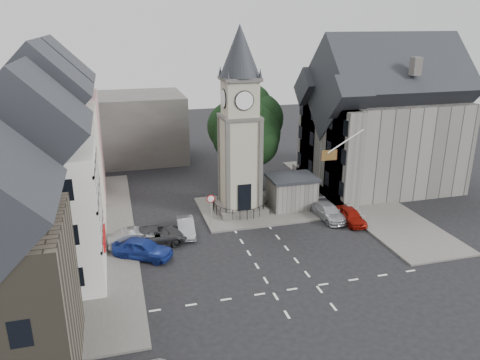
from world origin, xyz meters
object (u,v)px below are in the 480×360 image
object	(u,v)px
clock_tower	(240,123)
stone_shelter	(292,192)
car_west_blue	(143,248)
pedestrian	(358,194)
car_east_red	(351,216)

from	to	relation	value
clock_tower	stone_shelter	size ratio (longest dim) A/B	3.78
stone_shelter	car_west_blue	bearing A→B (deg)	-156.32
clock_tower	stone_shelter	bearing A→B (deg)	-5.84
clock_tower	pedestrian	size ratio (longest dim) A/B	10.02
clock_tower	car_east_red	xyz separation A→B (m)	(8.50, -4.99, -7.48)
pedestrian	car_west_blue	bearing A→B (deg)	4.30
stone_shelter	car_east_red	bearing A→B (deg)	-50.57
clock_tower	stone_shelter	xyz separation A→B (m)	(4.80, -0.49, -6.57)
car_west_blue	car_east_red	world-z (taller)	car_west_blue
clock_tower	pedestrian	xyz separation A→B (m)	(11.46, -0.83, -7.31)
stone_shelter	car_west_blue	xyz separation A→B (m)	(-13.97, -6.12, -0.80)
pedestrian	car_east_red	bearing A→B (deg)	43.16
stone_shelter	pedestrian	size ratio (longest dim) A/B	2.65
stone_shelter	pedestrian	world-z (taller)	stone_shelter
stone_shelter	car_east_red	size ratio (longest dim) A/B	1.14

